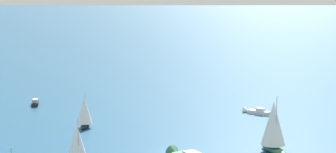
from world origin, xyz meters
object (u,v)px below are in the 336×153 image
at_px(motorboat_mid_cluster, 255,112).
at_px(motorboat_trailing, 35,103).
at_px(sailboat_near_centre, 77,148).
at_px(sailboat_outer_ring_a, 273,126).
at_px(sailboat_far_stbd, 85,112).

bearing_deg(motorboat_mid_cluster, motorboat_trailing, -37.09).
relative_size(sailboat_near_centre, sailboat_outer_ring_a, 0.89).
relative_size(sailboat_near_centre, motorboat_trailing, 1.46).
xyz_separation_m(sailboat_far_stbd, motorboat_mid_cluster, (-44.04, 4.05, -3.12)).
bearing_deg(sailboat_far_stbd, motorboat_trailing, -83.80).
bearing_deg(motorboat_trailing, motorboat_mid_cluster, 142.91).
distance_m(sailboat_far_stbd, sailboat_outer_ring_a, 44.84).
relative_size(motorboat_mid_cluster, sailboat_outer_ring_a, 0.66).
xyz_separation_m(sailboat_near_centre, motorboat_mid_cluster, (-56.50, -29.03, -4.01)).
distance_m(sailboat_near_centre, sailboat_outer_ring_a, 39.01).
bearing_deg(motorboat_trailing, sailboat_far_stbd, 96.20).
relative_size(motorboat_trailing, sailboat_outer_ring_a, 0.61).
relative_size(sailboat_far_stbd, motorboat_trailing, 1.17).
xyz_separation_m(motorboat_trailing, motorboat_mid_cluster, (-47.50, 35.91, 0.05)).
distance_m(motorboat_mid_cluster, sailboat_outer_ring_a, 36.95).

